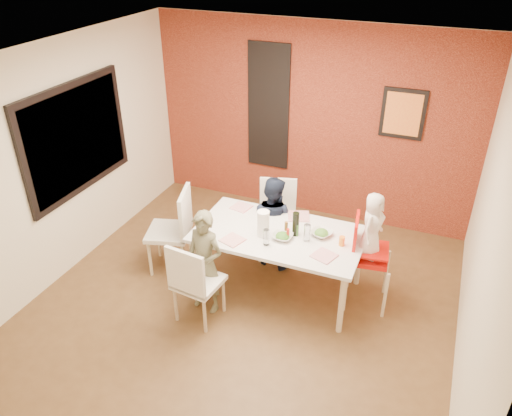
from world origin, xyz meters
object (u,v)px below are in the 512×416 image
at_px(dining_table, 279,238).
at_px(child_far, 272,221).
at_px(high_chair, 365,254).
at_px(paper_towel_roll, 263,224).
at_px(child_near, 205,263).
at_px(toddler, 372,226).
at_px(chair_near, 193,280).
at_px(chair_left, 176,226).
at_px(chair_far, 277,214).
at_px(wine_bottle, 296,224).

height_order(dining_table, child_far, child_far).
relative_size(high_chair, paper_towel_roll, 3.58).
xyz_separation_m(child_near, toddler, (1.58, 0.76, 0.40)).
bearing_deg(dining_table, toddler, 9.03).
xyz_separation_m(chair_near, toddler, (1.59, 1.00, 0.46)).
relative_size(chair_near, paper_towel_roll, 3.24).
bearing_deg(chair_left, child_far, 101.17).
distance_m(child_near, paper_towel_roll, 0.75).
distance_m(chair_left, paper_towel_roll, 1.18).
bearing_deg(child_near, chair_left, 148.54).
xyz_separation_m(chair_far, high_chair, (1.22, -0.57, 0.09)).
bearing_deg(toddler, child_far, 87.37).
relative_size(dining_table, paper_towel_roll, 6.17).
height_order(chair_left, child_far, child_far).
distance_m(dining_table, paper_towel_roll, 0.28).
relative_size(child_near, wine_bottle, 4.35).
bearing_deg(dining_table, high_chair, 8.88).
bearing_deg(dining_table, paper_towel_roll, -142.50).
height_order(high_chair, toddler, toddler).
distance_m(chair_near, paper_towel_roll, 0.96).
relative_size(dining_table, chair_near, 1.90).
relative_size(chair_near, chair_far, 0.98).
distance_m(chair_near, child_far, 1.37).
relative_size(chair_far, paper_towel_roll, 3.30).
height_order(chair_near, chair_far, chair_far).
bearing_deg(child_near, wine_bottle, 45.81).
height_order(child_far, paper_towel_roll, child_far).
height_order(child_near, wine_bottle, child_near).
bearing_deg(chair_near, paper_towel_roll, -116.56).
distance_m(chair_left, child_far, 1.16).
bearing_deg(chair_far, chair_near, -118.53).
height_order(dining_table, wine_bottle, wine_bottle).
bearing_deg(chair_left, chair_near, 23.17).
bearing_deg(chair_near, toddler, -141.46).
height_order(chair_far, wine_bottle, wine_bottle).
xyz_separation_m(dining_table, toddler, (0.97, 0.15, 0.30)).
distance_m(chair_near, chair_far, 1.60).
height_order(dining_table, chair_left, chair_left).
distance_m(chair_near, chair_left, 1.02).
xyz_separation_m(chair_left, child_near, (0.66, -0.53, 0.01)).
bearing_deg(high_chair, chair_near, 114.40).
height_order(chair_far, child_far, child_far).
height_order(chair_left, toddler, toddler).
xyz_separation_m(chair_left, child_far, (1.02, 0.55, -0.01)).
distance_m(chair_left, child_near, 0.85).
xyz_separation_m(dining_table, chair_far, (-0.28, 0.72, -0.15)).
height_order(chair_left, high_chair, high_chair).
bearing_deg(wine_bottle, chair_far, 123.78).
height_order(chair_far, chair_left, chair_left).
distance_m(wine_bottle, paper_towel_roll, 0.35).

